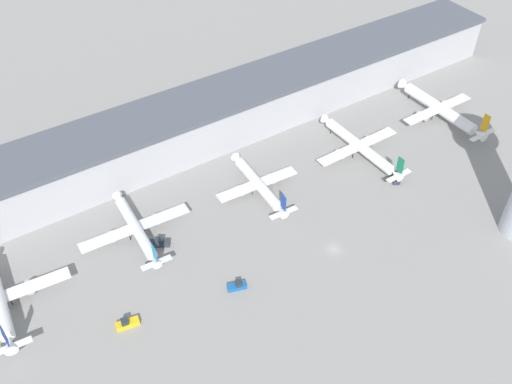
{
  "coord_description": "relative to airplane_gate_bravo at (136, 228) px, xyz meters",
  "views": [
    {
      "loc": [
        -84.77,
        -86.4,
        135.6
      ],
      "look_at": [
        -9.94,
        29.91,
        6.19
      ],
      "focal_mm": 40.0,
      "sensor_mm": 36.0,
      "label": 1
    }
  ],
  "objects": [
    {
      "name": "terminal_building",
      "position": [
        49.82,
        31.82,
        5.59
      ],
      "size": [
        258.74,
        25.0,
        19.39
      ],
      "color": "#B2B2B7",
      "rests_on": "ground"
    },
    {
      "name": "service_truck_catering",
      "position": [
        16.34,
        -34.54,
        -3.33
      ],
      "size": [
        6.11,
        4.02,
        2.52
      ],
      "color": "black",
      "rests_on": "ground"
    },
    {
      "name": "service_truck_fuel",
      "position": [
        88.65,
        -23.67,
        -3.28
      ],
      "size": [
        5.09,
        6.77,
        2.67
      ],
      "color": "black",
      "rests_on": "ground"
    },
    {
      "name": "service_truck_water",
      "position": [
        -16.12,
        -29.16,
        -3.2
      ],
      "size": [
        6.81,
        3.46,
        2.89
      ],
      "color": "black",
      "rests_on": "ground"
    },
    {
      "name": "ground_plane",
      "position": [
        49.82,
        -38.18,
        -4.2
      ],
      "size": [
        1000.0,
        1000.0,
        0.0
      ],
      "primitive_type": "plane",
      "color": "gray"
    },
    {
      "name": "airplane_gate_charlie",
      "position": [
        44.16,
        -3.24,
        -0.49
      ],
      "size": [
        30.28,
        34.56,
        11.43
      ],
      "color": "white",
      "rests_on": "ground"
    },
    {
      "name": "airplane_gate_delta",
      "position": [
        86.45,
        -6.58,
        0.21
      ],
      "size": [
        35.36,
        42.19,
        12.33
      ],
      "color": "white",
      "rests_on": "ground"
    },
    {
      "name": "service_truck_baggage",
      "position": [
        3.95,
        -6.61,
        -3.11
      ],
      "size": [
        8.1,
        6.13,
        3.13
      ],
      "color": "black",
      "rests_on": "ground"
    },
    {
      "name": "airplane_gate_bravo",
      "position": [
        0.0,
        0.0,
        0.0
      ],
      "size": [
        36.45,
        35.24,
        11.52
      ],
      "color": "silver",
      "rests_on": "ground"
    },
    {
      "name": "airplane_gate_echo",
      "position": [
        129.06,
        -5.54,
        0.28
      ],
      "size": [
        33.76,
        44.47,
        13.87
      ],
      "color": "white",
      "rests_on": "ground"
    }
  ]
}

